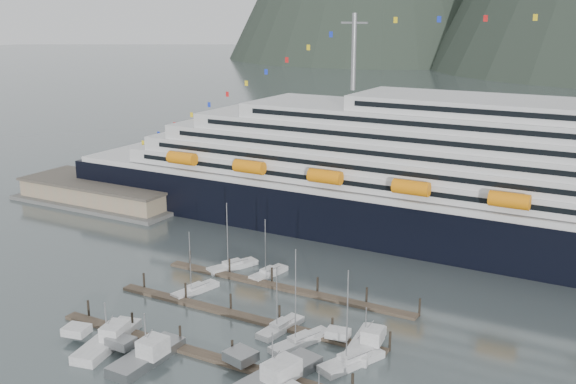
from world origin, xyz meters
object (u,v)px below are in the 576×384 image
object	(u,v)px
cruise_ship	(541,196)
sailboat_e	(233,266)
trawler_a	(106,339)
warehouse	(104,193)
trawler_c	(272,376)
sailboat_f	(269,274)
sailboat_b	(195,290)
sailboat_c	(281,328)
trawler_e	(364,343)
sailboat_d	(301,342)
sailboat_h	(352,362)
trawler_b	(146,355)

from	to	relation	value
cruise_ship	sailboat_e	world-z (taller)	cruise_ship
sailboat_e	trawler_a	distance (m)	33.88
warehouse	trawler_c	bearing A→B (deg)	-33.49
sailboat_f	trawler_c	xyz separation A→B (m)	(19.18, -31.42, 0.59)
warehouse	sailboat_b	size ratio (longest dim) A/B	4.00
sailboat_c	trawler_e	xyz separation A→B (m)	(13.25, 0.92, 0.50)
sailboat_b	trawler_e	bearing A→B (deg)	-84.22
trawler_a	sailboat_f	bearing A→B (deg)	-23.29
sailboat_d	sailboat_h	bearing A→B (deg)	-81.65
cruise_ship	warehouse	size ratio (longest dim) A/B	4.57
sailboat_h	warehouse	bearing A→B (deg)	86.94
sailboat_d	trawler_b	world-z (taller)	sailboat_d
cruise_ship	warehouse	bearing A→B (deg)	-172.77
cruise_ship	trawler_c	size ratio (longest dim) A/B	13.01
warehouse	trawler_e	bearing A→B (deg)	-23.95
sailboat_b	sailboat_d	distance (m)	25.74
sailboat_b	trawler_c	size ratio (longest dim) A/B	0.71
trawler_a	trawler_b	size ratio (longest dim) A/B	1.13
trawler_a	sailboat_d	bearing A→B (deg)	-72.28
cruise_ship	trawler_a	size ratio (longest dim) A/B	15.21
trawler_a	cruise_ship	bearing A→B (deg)	-46.35
sailboat_e	trawler_e	xyz separation A→B (m)	(33.64, -16.62, 0.48)
sailboat_b	sailboat_h	xyz separation A→B (m)	(33.38, -9.46, 0.05)
sailboat_e	sailboat_f	distance (m)	7.69
sailboat_f	sailboat_h	world-z (taller)	sailboat_h
sailboat_c	sailboat_f	bearing A→B (deg)	43.52
sailboat_c	trawler_a	distance (m)	25.48
sailboat_d	trawler_a	distance (m)	28.00
warehouse	sailboat_c	distance (m)	84.30
sailboat_h	sailboat_b	bearing A→B (deg)	97.76
trawler_a	trawler_c	xyz separation A→B (m)	(26.02, 2.70, 0.06)
warehouse	trawler_c	world-z (taller)	trawler_c
trawler_b	sailboat_b	bearing A→B (deg)	20.91
warehouse	sailboat_f	world-z (taller)	sailboat_f
cruise_ship	sailboat_d	size ratio (longest dim) A/B	13.80
warehouse	trawler_a	distance (m)	78.41
sailboat_h	trawler_e	world-z (taller)	sailboat_h
cruise_ship	sailboat_e	xyz separation A→B (m)	(-48.14, -35.21, -11.62)
sailboat_b	trawler_c	world-z (taller)	sailboat_b
warehouse	trawler_b	world-z (taller)	trawler_b
sailboat_b	trawler_c	distance (m)	32.32
sailboat_c	trawler_e	world-z (taller)	sailboat_c
cruise_ship	sailboat_e	distance (m)	60.76
warehouse	sailboat_d	world-z (taller)	sailboat_d
sailboat_d	sailboat_e	bearing A→B (deg)	71.46
sailboat_d	sailboat_h	size ratio (longest dim) A/B	1.05
trawler_e	sailboat_e	bearing A→B (deg)	57.04
trawler_b	cruise_ship	bearing A→B (deg)	-28.82
sailboat_b	sailboat_d	xyz separation A→B (m)	(24.57, -7.66, 0.03)
warehouse	sailboat_f	xyz separation A→B (m)	(61.57, -22.01, -1.85)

